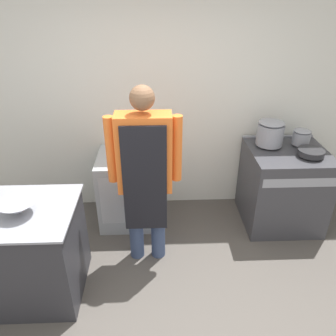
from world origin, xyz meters
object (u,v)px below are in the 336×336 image
object	(u,v)px
stock_pot	(270,133)
saute_pan	(311,152)
fridge_unit	(127,189)
mixing_bowl	(18,208)
person_cook	(145,169)
sauce_pot	(301,137)
stove	(282,187)

from	to	relation	value
stock_pot	saute_pan	size ratio (longest dim) A/B	1.06
fridge_unit	mixing_bowl	world-z (taller)	mixing_bowl
mixing_bowl	stock_pot	distance (m)	2.59
person_cook	sauce_pot	size ratio (longest dim) A/B	9.23
stove	mixing_bowl	distance (m)	2.75
stove	mixing_bowl	size ratio (longest dim) A/B	3.27
stove	stock_pot	xyz separation A→B (m)	(-0.19, 0.14, 0.61)
stove	fridge_unit	xyz separation A→B (m)	(-1.78, 0.10, -0.04)
fridge_unit	sauce_pot	xyz separation A→B (m)	(1.94, 0.04, 0.60)
stove	mixing_bowl	bearing A→B (deg)	-158.64
saute_pan	person_cook	bearing A→B (deg)	-166.46
person_cook	stock_pot	size ratio (longest dim) A/B	6.21
fridge_unit	sauce_pot	distance (m)	2.03
stock_pot	sauce_pot	world-z (taller)	stock_pot
stock_pot	sauce_pot	xyz separation A→B (m)	(0.35, -0.00, -0.06)
fridge_unit	mixing_bowl	distance (m)	1.41
fridge_unit	stock_pot	world-z (taller)	stock_pot
mixing_bowl	saute_pan	xyz separation A→B (m)	(2.69, 0.85, 0.02)
stove	stock_pot	bearing A→B (deg)	143.42
stove	sauce_pot	xyz separation A→B (m)	(0.17, 0.14, 0.56)
fridge_unit	mixing_bowl	size ratio (longest dim) A/B	2.91
mixing_bowl	saute_pan	world-z (taller)	mixing_bowl
mixing_bowl	saute_pan	distance (m)	2.82
stove	mixing_bowl	world-z (taller)	mixing_bowl
stove	sauce_pot	size ratio (longest dim) A/B	4.83
person_cook	stock_pot	distance (m)	1.51
mixing_bowl	saute_pan	bearing A→B (deg)	17.53
stock_pot	sauce_pot	distance (m)	0.36
saute_pan	stock_pot	bearing A→B (deg)	142.07
person_cook	sauce_pot	distance (m)	1.84
saute_pan	sauce_pot	xyz separation A→B (m)	(0.00, 0.28, 0.06)
mixing_bowl	sauce_pot	xyz separation A→B (m)	(2.69, 1.12, 0.08)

